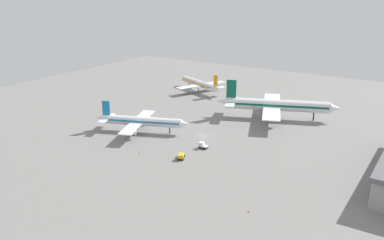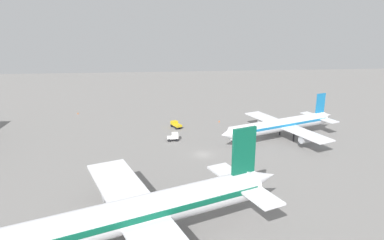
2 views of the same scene
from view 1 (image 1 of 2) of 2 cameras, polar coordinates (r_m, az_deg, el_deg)
ground at (r=164.81m, az=1.43°, el=-2.19°), size 288.00×288.00×0.00m
airplane_at_gate at (r=169.46m, az=-7.16°, el=-0.15°), size 31.86×38.62×12.27m
airplane_taxiing at (r=188.64m, az=11.57°, el=2.03°), size 43.69×52.94×16.83m
airplane_distant at (r=233.82m, az=1.16°, el=5.04°), size 30.64×37.01×11.90m
baggage_tug at (r=151.85m, az=1.50°, el=-3.53°), size 2.32×3.27×2.30m
pushback_tractor at (r=142.93m, az=-1.54°, el=-5.04°), size 4.79×3.67×1.90m
safety_cone_near_gate at (r=112.46m, az=7.87°, el=-12.43°), size 0.44×0.44×0.60m
safety_cone_mid_apron at (r=148.23m, az=-7.37°, el=-4.60°), size 0.44×0.44×0.60m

